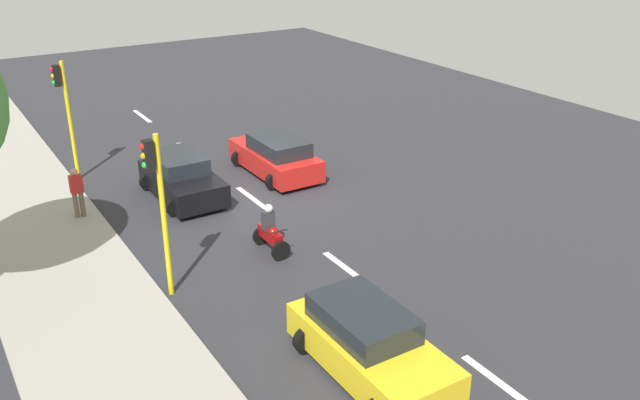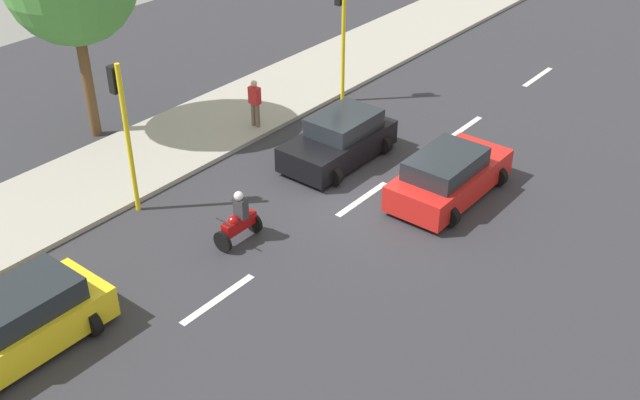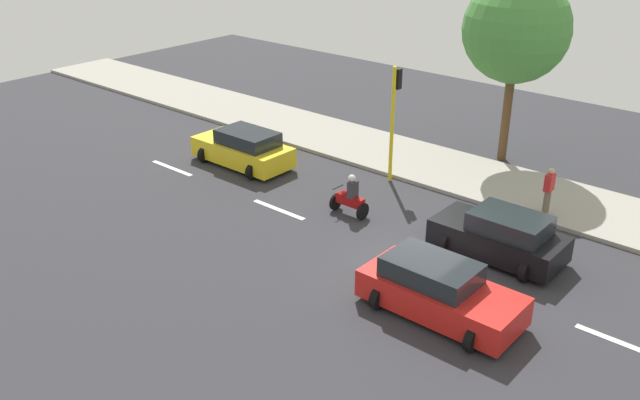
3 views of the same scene
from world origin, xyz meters
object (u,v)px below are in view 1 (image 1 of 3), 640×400
Objects in this scene: pedestrian_near_signal at (77,191)px; traffic_light_corner at (65,104)px; car_red at (276,156)px; motorcycle at (270,232)px; car_black at (182,178)px; car_yellow_cab at (369,344)px; traffic_light_midblock at (158,194)px.

pedestrian_near_signal is 4.33m from traffic_light_corner.
car_red is 2.84× the size of motorcycle.
pedestrian_near_signal is (3.60, 0.09, 0.35)m from car_black.
car_yellow_cab is 11.95m from pedestrian_near_signal.
traffic_light_corner is (3.51, -9.09, 2.29)m from motorcycle.
motorcycle is at bearing -97.75° from car_yellow_cab.
car_black is at bearing -114.97° from traffic_light_midblock.
traffic_light_corner is 9.79m from traffic_light_midblock.
car_black is at bearing 2.91° from car_red.
traffic_light_corner is at bearing -101.44° from pedestrian_near_signal.
car_black is (3.91, 0.20, -0.00)m from car_red.
traffic_light_midblock reaches higher than pedestrian_near_signal.
car_red and car_yellow_cab have the same top height.
pedestrian_near_signal is at bearing 1.50° from car_black.
traffic_light_midblock reaches higher than car_black.
pedestrian_near_signal reaches higher than car_yellow_cab.
traffic_light_midblock is at bearing 90.00° from traffic_light_corner.
car_red is 12.42m from car_yellow_cab.
car_black is 5.18m from traffic_light_corner.
traffic_light_midblock is (0.00, 9.79, 0.00)m from traffic_light_corner.
car_yellow_cab is at bearing 115.98° from traffic_light_midblock.
car_yellow_cab is 2.80× the size of motorcycle.
car_black is 7.04m from traffic_light_midblock.
car_yellow_cab is at bearing 70.89° from car_red.
motorcycle reaches higher than car_red.
car_red is 9.46m from traffic_light_midblock.
traffic_light_corner and traffic_light_midblock have the same top height.
motorcycle is at bearing -168.66° from traffic_light_midblock.
traffic_light_corner reaches higher than car_black.
pedestrian_near_signal reaches higher than motorcycle.
motorcycle is 10.01m from traffic_light_corner.
car_yellow_cab is 1.07× the size of car_black.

